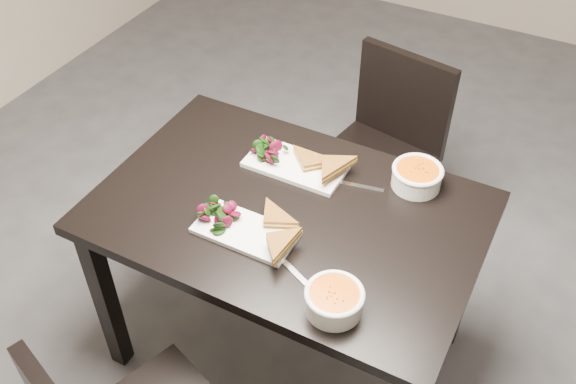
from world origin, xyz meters
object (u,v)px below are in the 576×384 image
object	(u,v)px
table	(288,230)
plate_near	(245,232)
plate_far	(295,165)
chair_far	(386,143)
soup_bowl_near	(334,299)
soup_bowl_far	(417,176)

from	to	relation	value
table	plate_near	distance (m)	0.20
table	plate_far	size ratio (longest dim) A/B	3.61
plate_far	chair_far	bearing A→B (deg)	78.60
soup_bowl_near	chair_far	bearing A→B (deg)	102.60
table	soup_bowl_near	size ratio (longest dim) A/B	7.44
chair_far	plate_near	xyz separation A→B (m)	(-0.11, -0.94, 0.27)
table	soup_bowl_near	world-z (taller)	soup_bowl_near
soup_bowl_far	chair_far	bearing A→B (deg)	118.37
soup_bowl_near	plate_far	xyz separation A→B (m)	(-0.36, 0.47, -0.03)
chair_far	soup_bowl_near	size ratio (longest dim) A/B	5.27
plate_near	plate_far	xyz separation A→B (m)	(-0.01, 0.34, 0.00)
table	plate_far	bearing A→B (deg)	110.66
plate_near	soup_bowl_far	world-z (taller)	soup_bowl_far
soup_bowl_far	soup_bowl_near	bearing A→B (deg)	-92.75
table	soup_bowl_far	world-z (taller)	soup_bowl_far
table	plate_near	bearing A→B (deg)	-112.17
table	plate_far	xyz separation A→B (m)	(-0.07, 0.19, 0.11)
plate_far	soup_bowl_near	bearing A→B (deg)	-52.81
plate_near	plate_far	bearing A→B (deg)	91.27
chair_far	plate_far	xyz separation A→B (m)	(-0.12, -0.60, 0.27)
chair_far	soup_bowl_far	xyz separation A→B (m)	(0.27, -0.49, 0.31)
soup_bowl_near	soup_bowl_far	world-z (taller)	soup_bowl_far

